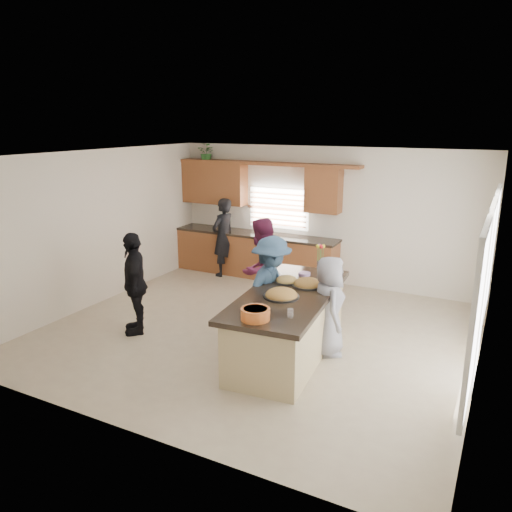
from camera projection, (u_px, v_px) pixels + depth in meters
The scene contains 18 objects.
floor at pixel (257, 332), 8.03m from camera, with size 6.50×6.50×0.00m, color #C3B291.
room_shell at pixel (257, 216), 7.53m from camera, with size 6.52×6.02×2.81m.
back_cabinetry at pixel (254, 234), 10.78m from camera, with size 4.08×0.66×2.46m.
right_wall_glazing at pixel (484, 284), 6.14m from camera, with size 0.06×4.00×2.25m.
island at pixel (288, 325), 7.14m from camera, with size 1.39×2.79×0.95m.
platter_front at pixel (281, 295), 6.82m from camera, with size 0.49×0.49×0.20m.
platter_mid at pixel (308, 284), 7.29m from camera, with size 0.45×0.45×0.18m.
platter_back at pixel (287, 281), 7.45m from camera, with size 0.36×0.36×0.15m.
salad_bowl at pixel (255, 313), 6.05m from camera, with size 0.36×0.36×0.14m.
clear_cup at pixel (290, 313), 6.12m from camera, with size 0.07×0.07×0.11m, color white.
plate_stack at pixel (304, 274), 7.79m from camera, with size 0.19×0.19×0.04m, color #B587C5.
flower_vase at pixel (320, 256), 8.03m from camera, with size 0.14×0.14×0.42m.
potted_plant at pixel (207, 153), 10.95m from camera, with size 0.38×0.33×0.42m, color #34752E.
woman_left_back at pixel (223, 237), 10.77m from camera, with size 0.62×0.41×1.70m, color black.
woman_left_mid at pixel (261, 270), 8.34m from camera, with size 0.85×0.66×1.75m, color #611D3A.
woman_left_front at pixel (135, 283), 7.84m from camera, with size 0.96×0.40×1.64m, color black.
woman_right_back at pixel (271, 290), 7.52m from camera, with size 1.07×0.61×1.65m, color #304B69.
woman_right_front at pixel (329, 306), 7.12m from camera, with size 0.71×0.46×1.46m, color gray.
Camera 1 is at (3.39, -6.61, 3.29)m, focal length 35.00 mm.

